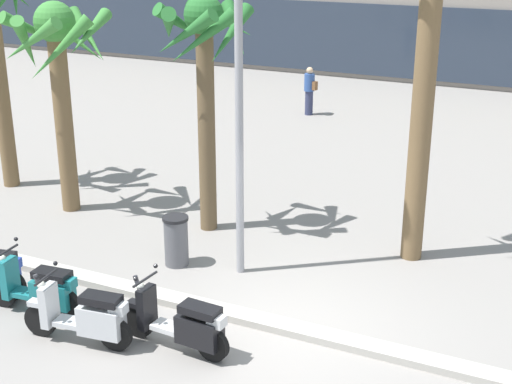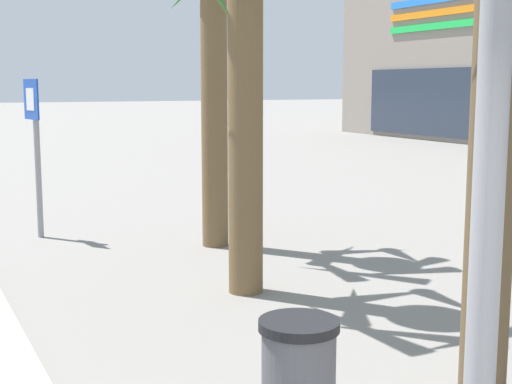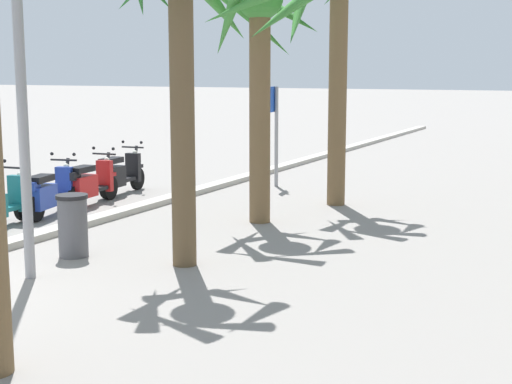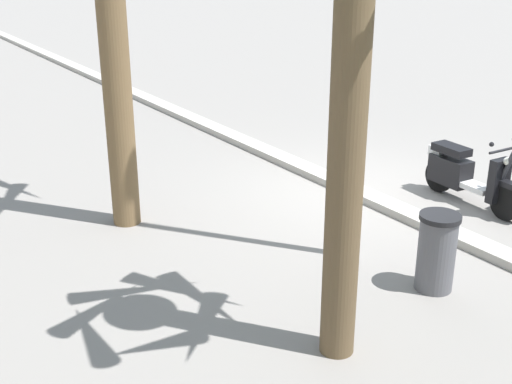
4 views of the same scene
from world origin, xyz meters
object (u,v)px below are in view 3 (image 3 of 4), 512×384
scooter_blue_mid_rear (49,193)px  crossing_sign (276,124)px  scooter_black_second_in_line (119,174)px  palm_tree_by_mall_entrance (339,8)px  litter_bin (73,225)px  scooter_red_mid_centre (90,184)px  palm_tree_near_sign (180,12)px  palm_tree_mid_walkway (260,38)px

scooter_blue_mid_rear → crossing_sign: 5.94m
scooter_black_second_in_line → palm_tree_by_mall_entrance: palm_tree_by_mall_entrance is taller
crossing_sign → litter_bin: 7.72m
palm_tree_by_mall_entrance → scooter_red_mid_centre: bearing=-62.5°
palm_tree_near_sign → palm_tree_mid_walkway: bearing=-174.0°
palm_tree_by_mall_entrance → litter_bin: (5.93, -2.05, -3.54)m
scooter_red_mid_centre → palm_tree_mid_walkway: size_ratio=0.39×
palm_tree_near_sign → palm_tree_mid_walkway: size_ratio=1.05×
litter_bin → scooter_red_mid_centre: bearing=-144.9°
palm_tree_near_sign → scooter_blue_mid_rear: bearing=-115.3°
scooter_black_second_in_line → palm_tree_by_mall_entrance: size_ratio=0.34×
palm_tree_mid_walkway → litter_bin: (3.57, -1.41, -2.87)m
scooter_black_second_in_line → palm_tree_near_sign: (4.63, 4.52, 3.11)m
crossing_sign → palm_tree_mid_walkway: (4.07, 1.54, 1.85)m
scooter_blue_mid_rear → palm_tree_near_sign: size_ratio=0.39×
scooter_black_second_in_line → palm_tree_near_sign: 7.18m
scooter_blue_mid_rear → palm_tree_mid_walkway: (-1.28, 3.88, 2.90)m
scooter_black_second_in_line → palm_tree_mid_walkway: (1.36, 4.18, 2.89)m
litter_bin → palm_tree_near_sign: bearing=99.7°
crossing_sign → palm_tree_near_sign: 7.87m
scooter_black_second_in_line → crossing_sign: bearing=135.9°
scooter_blue_mid_rear → palm_tree_mid_walkway: size_ratio=0.41×
palm_tree_by_mall_entrance → litter_bin: 7.20m
scooter_black_second_in_line → litter_bin: 5.65m
scooter_black_second_in_line → palm_tree_mid_walkway: palm_tree_mid_walkway is taller
palm_tree_mid_walkway → litter_bin: 4.79m
scooter_black_second_in_line → scooter_red_mid_centre: 1.39m
crossing_sign → palm_tree_mid_walkway: palm_tree_mid_walkway is taller
scooter_red_mid_centre → palm_tree_near_sign: palm_tree_near_sign is taller
palm_tree_by_mall_entrance → palm_tree_mid_walkway: 2.53m
scooter_red_mid_centre → crossing_sign: bearing=149.9°
palm_tree_near_sign → litter_bin: palm_tree_near_sign is taller
scooter_blue_mid_rear → scooter_black_second_in_line: bearing=-173.6°
scooter_black_second_in_line → litter_bin: scooter_black_second_in_line is taller
scooter_black_second_in_line → scooter_red_mid_centre: same height
crossing_sign → palm_tree_near_sign: (7.35, 1.89, 2.08)m
scooter_red_mid_centre → crossing_sign: crossing_sign is taller
palm_tree_by_mall_entrance → scooter_blue_mid_rear: bearing=-51.2°
palm_tree_near_sign → palm_tree_mid_walkway: (-3.27, -0.34, -0.23)m
scooter_black_second_in_line → palm_tree_near_sign: bearing=44.3°
scooter_red_mid_centre → litter_bin: 4.36m
scooter_blue_mid_rear → palm_tree_mid_walkway: 5.01m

